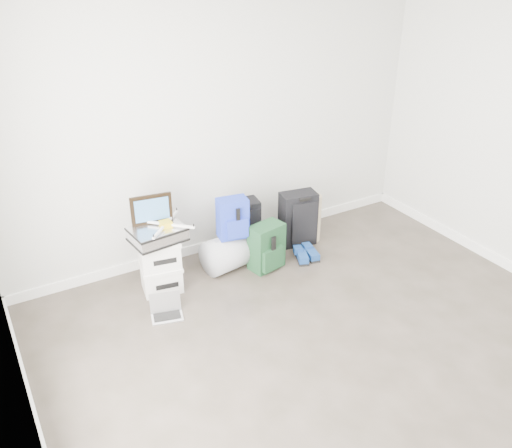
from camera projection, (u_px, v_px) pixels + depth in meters
ground at (378, 391)px, 3.99m from camera, size 5.00×5.00×0.00m
room_envelope at (407, 174)px, 3.20m from camera, size 4.52×5.02×2.71m
boxes_stack at (160, 265)px, 5.03m from camera, size 0.42×0.36×0.53m
briefcase at (157, 234)px, 4.88m from camera, size 0.50×0.39×0.13m
painting at (152, 209)px, 4.85m from camera, size 0.37×0.08×0.28m
drone at (166, 224)px, 4.85m from camera, size 0.41×0.41×0.05m
duffel_bag at (232, 251)px, 5.43m from camera, size 0.63×0.44×0.36m
blue_backpack at (233, 219)px, 5.23m from camera, size 0.31×0.25×0.41m
large_suitcase at (241, 227)px, 5.63m from camera, size 0.41×0.30×0.59m
green_backpack at (267, 248)px, 5.38m from camera, size 0.38×0.31×0.48m
carry_on at (298, 219)px, 5.79m from camera, size 0.41×0.30×0.59m
shoes at (306, 255)px, 5.62m from camera, size 0.29×0.28×0.09m
rolled_rug at (313, 218)px, 5.87m from camera, size 0.17×0.17×0.53m
laptop at (166, 310)px, 4.78m from camera, size 0.31×0.26×0.19m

